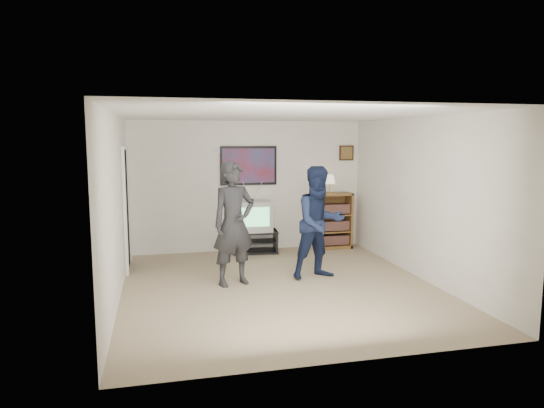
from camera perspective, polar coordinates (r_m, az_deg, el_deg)
name	(u,v)px	position (r m, az deg, el deg)	size (l,w,h in m)	color
room_shell	(274,200)	(7.29, 0.29, 0.50)	(4.51, 5.00, 2.51)	#817652
media_stand	(255,242)	(9.29, -2.02, -4.43)	(0.89, 0.55, 0.43)	black
crt_television	(252,216)	(9.19, -2.33, -1.39)	(0.68, 0.58, 0.58)	#A6A5A1
bookshelf	(334,220)	(9.71, 7.29, -1.93)	(0.67, 0.38, 1.10)	brown
table_lamp	(329,184)	(9.60, 6.78, 2.38)	(0.23, 0.23, 0.36)	beige
person_tall	(234,224)	(7.17, -4.53, -2.34)	(0.67, 0.44, 1.83)	black
person_short	(319,223)	(7.53, 5.61, -2.20)	(0.85, 0.66, 1.75)	#141E39
controller_left	(230,201)	(7.34, -4.98, 0.32)	(0.03, 0.11, 0.03)	white
controller_right	(314,203)	(7.71, 4.98, 0.06)	(0.04, 0.13, 0.04)	white
poster	(249,166)	(9.33, -2.77, 4.53)	(1.10, 0.03, 0.75)	black
air_vent	(220,150)	(9.24, -6.17, 6.32)	(0.28, 0.02, 0.14)	white
small_picture	(346,153)	(9.88, 8.75, 5.96)	(0.30, 0.03, 0.30)	black
doorway	(126,209)	(8.38, -16.82, -0.61)	(0.03, 0.85, 2.00)	black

